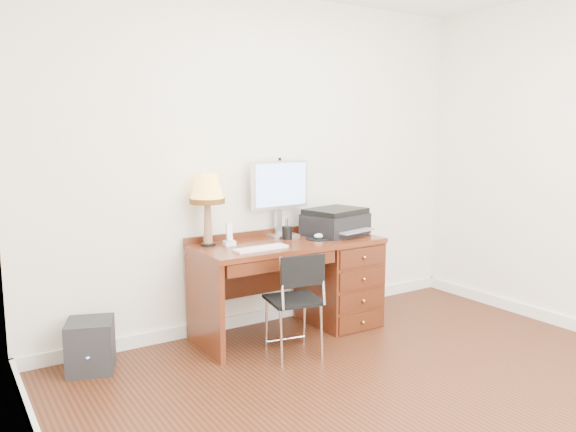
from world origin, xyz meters
TOP-DOWN VIEW (x-y plane):
  - ground at (0.00, 0.00)m, footprint 4.00×4.00m
  - room_shell at (0.00, 0.63)m, footprint 4.00×4.00m
  - desk at (0.32, 1.40)m, footprint 1.50×0.67m
  - monitor at (0.07, 1.63)m, footprint 0.54×0.19m
  - keyboard at (-0.34, 1.24)m, footprint 0.42×0.14m
  - mouse_pad at (0.26, 1.34)m, footprint 0.22×0.22m
  - printer at (0.49, 1.44)m, footprint 0.57×0.49m
  - leg_lamp at (-0.61, 1.58)m, footprint 0.27×0.27m
  - phone at (-0.47, 1.50)m, footprint 0.09×0.09m
  - pen_cup at (0.04, 1.48)m, footprint 0.08×0.08m
  - chair at (-0.20, 0.95)m, footprint 0.42×0.42m
  - equipment_box at (-1.52, 1.50)m, footprint 0.38×0.38m

SIDE VIEW (x-z plane):
  - ground at x=0.00m, z-range 0.00..0.00m
  - room_shell at x=0.00m, z-range -1.95..2.05m
  - equipment_box at x=-1.52m, z-range 0.00..0.35m
  - desk at x=0.32m, z-range 0.04..0.79m
  - chair at x=-0.20m, z-range 0.08..0.85m
  - keyboard at x=-0.34m, z-range 0.75..0.77m
  - mouse_pad at x=0.26m, z-range 0.74..0.79m
  - phone at x=-0.47m, z-range 0.71..0.89m
  - pen_cup at x=0.04m, z-range 0.75..0.85m
  - printer at x=0.49m, z-range 0.75..0.97m
  - monitor at x=0.07m, z-range 0.83..1.45m
  - leg_lamp at x=-0.61m, z-range 0.88..1.42m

